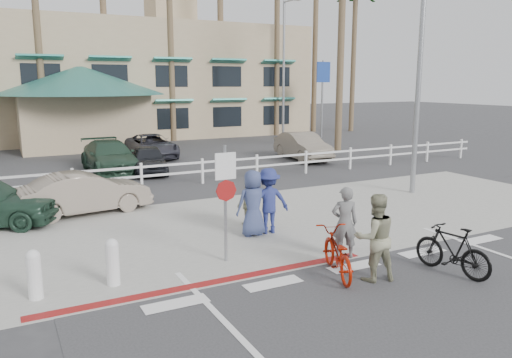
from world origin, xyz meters
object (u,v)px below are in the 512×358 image
sign_post (225,198)px  car_white_sedan (85,193)px  bike_black (452,250)px  bike_red (337,253)px

sign_post → car_white_sedan: bearing=110.0°
bike_black → car_white_sedan: (-5.94, 8.54, 0.11)m
bike_red → car_white_sedan: (-3.77, 7.51, 0.15)m
sign_post → car_white_sedan: 6.14m
sign_post → bike_black: bearing=-36.2°
sign_post → bike_red: bearing=-46.9°
sign_post → bike_black: (3.85, -2.82, -0.93)m
bike_red → car_white_sedan: 8.41m
bike_red → car_white_sedan: size_ratio=0.48×
bike_red → car_white_sedan: bearing=-43.4°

